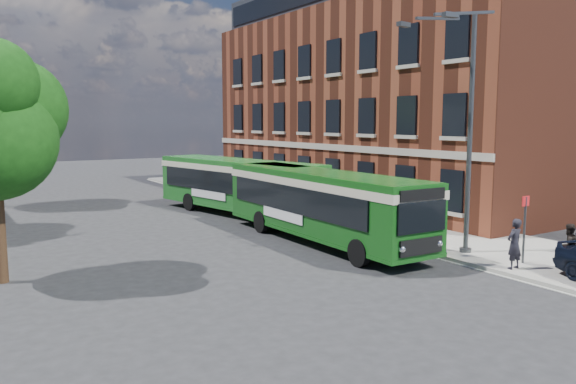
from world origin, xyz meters
TOP-DOWN VIEW (x-y plane):
  - ground at (0.00, 0.00)m, footprint 120.00×120.00m
  - pavement at (7.00, 8.00)m, footprint 6.00×48.00m
  - kerb_line at (3.95, 8.00)m, footprint 0.12×48.00m
  - brick_office at (14.00, 12.00)m, footprint 12.10×26.00m
  - street_lamp at (4.84, -2.00)m, footprint 2.96×2.38m
  - bus_stop_sign at (5.60, -4.20)m, footprint 0.35×0.08m
  - bus_front at (1.93, 2.96)m, footprint 2.78×12.04m
  - bus_rear at (2.21, 11.14)m, footprint 4.65×12.07m
  - pedestrian_a at (4.60, -4.54)m, footprint 0.64×0.43m
  - pedestrian_b at (6.17, -5.50)m, footprint 0.92×0.82m

SIDE VIEW (x-z plane):
  - ground at x=0.00m, z-range 0.00..0.00m
  - kerb_line at x=3.95m, z-range 0.00..0.01m
  - pavement at x=7.00m, z-range 0.00..0.15m
  - pedestrian_b at x=6.17m, z-range 0.15..1.70m
  - pedestrian_a at x=4.60m, z-range 0.15..1.87m
  - bus_stop_sign at x=5.60m, z-range 0.25..2.77m
  - bus_rear at x=2.21m, z-range 0.32..3.34m
  - bus_front at x=1.93m, z-range 0.32..3.34m
  - street_lamp at x=4.84m, z-range 0.29..9.29m
  - brick_office at x=14.00m, z-range -0.13..14.07m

